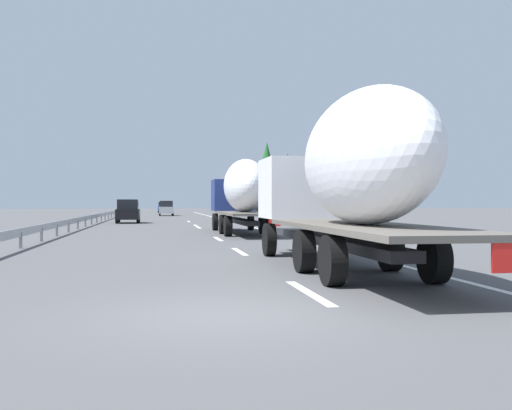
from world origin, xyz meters
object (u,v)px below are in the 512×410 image
(truck_lead, at_px, (242,192))
(car_blue_sedan, at_px, (163,207))
(car_black_suv, at_px, (128,211))
(truck_trailing, at_px, (348,173))
(car_silver_hatch, at_px, (166,208))
(road_sign, at_px, (244,195))

(truck_lead, height_order, car_blue_sedan, truck_lead)
(car_blue_sedan, relative_size, car_black_suv, 1.05)
(truck_trailing, height_order, car_silver_hatch, truck_trailing)
(car_black_suv, bearing_deg, car_silver_hatch, -7.20)
(truck_trailing, relative_size, road_sign, 3.77)
(truck_trailing, relative_size, car_black_suv, 3.12)
(truck_lead, bearing_deg, truck_trailing, 180.00)
(truck_trailing, distance_m, car_blue_sedan, 88.90)
(car_blue_sedan, xyz_separation_m, road_sign, (-49.70, -6.67, 1.41))
(truck_trailing, relative_size, car_blue_sedan, 2.98)
(truck_trailing, bearing_deg, truck_lead, -0.00)
(car_blue_sedan, height_order, car_black_suv, car_black_suv)
(truck_lead, bearing_deg, car_silver_hatch, 4.22)
(car_silver_hatch, distance_m, road_sign, 26.91)
(truck_lead, height_order, truck_trailing, truck_trailing)
(truck_lead, bearing_deg, car_black_suv, 20.90)
(truck_trailing, xyz_separation_m, car_silver_hatch, (65.18, 3.43, -1.44))
(car_blue_sedan, bearing_deg, truck_lead, -177.09)
(car_black_suv, bearing_deg, truck_trailing, -169.29)
(truck_lead, xyz_separation_m, car_blue_sedan, (70.14, 3.57, -1.35))
(car_blue_sedan, bearing_deg, car_black_suv, 176.22)
(road_sign, bearing_deg, truck_trailing, 175.47)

